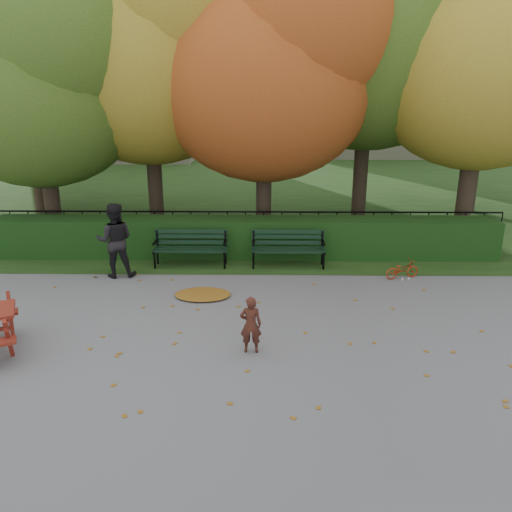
{
  "coord_description": "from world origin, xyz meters",
  "views": [
    {
      "loc": [
        0.48,
        -8.03,
        4.04
      ],
      "look_at": [
        0.34,
        1.37,
        1.0
      ],
      "focal_mm": 35.0,
      "sensor_mm": 36.0,
      "label": 1
    }
  ],
  "objects_px": {
    "tree_a": "(44,76)",
    "bench_left": "(191,245)",
    "tree_c": "(277,64)",
    "bench_right": "(288,246)",
    "tree_e": "(500,52)",
    "child": "(251,325)",
    "tree_d": "(386,22)",
    "tree_f": "(27,41)",
    "bicycle": "(402,269)",
    "tree_g": "(502,53)",
    "tree_b": "(157,43)",
    "adult": "(115,240)"
  },
  "relations": [
    {
      "from": "tree_b",
      "to": "tree_d",
      "type": "bearing_deg",
      "value": 4.38
    },
    {
      "from": "bicycle",
      "to": "tree_a",
      "type": "bearing_deg",
      "value": 55.44
    },
    {
      "from": "tree_b",
      "to": "bicycle",
      "type": "bearing_deg",
      "value": -32.43
    },
    {
      "from": "tree_c",
      "to": "bench_left",
      "type": "height_order",
      "value": "tree_c"
    },
    {
      "from": "bicycle",
      "to": "tree_f",
      "type": "bearing_deg",
      "value": 41.98
    },
    {
      "from": "bicycle",
      "to": "tree_b",
      "type": "bearing_deg",
      "value": 40.1
    },
    {
      "from": "bench_left",
      "to": "tree_f",
      "type": "bearing_deg",
      "value": 136.49
    },
    {
      "from": "tree_a",
      "to": "tree_g",
      "type": "relative_size",
      "value": 0.88
    },
    {
      "from": "tree_d",
      "to": "tree_f",
      "type": "xyz_separation_m",
      "value": [
        -11.01,
        2.01,
        -0.29
      ]
    },
    {
      "from": "tree_g",
      "to": "adult",
      "type": "relative_size",
      "value": 4.93
    },
    {
      "from": "tree_g",
      "to": "bicycle",
      "type": "xyz_separation_m",
      "value": [
        -4.64,
        -6.92,
        -5.16
      ]
    },
    {
      "from": "tree_a",
      "to": "tree_e",
      "type": "distance_m",
      "value": 11.73
    },
    {
      "from": "tree_f",
      "to": "tree_b",
      "type": "bearing_deg",
      "value": -27.99
    },
    {
      "from": "tree_d",
      "to": "tree_a",
      "type": "bearing_deg",
      "value": -169.67
    },
    {
      "from": "tree_e",
      "to": "tree_g",
      "type": "relative_size",
      "value": 0.95
    },
    {
      "from": "tree_a",
      "to": "bicycle",
      "type": "relative_size",
      "value": 9.11
    },
    {
      "from": "tree_a",
      "to": "tree_d",
      "type": "relative_size",
      "value": 0.78
    },
    {
      "from": "tree_c",
      "to": "tree_a",
      "type": "bearing_deg",
      "value": -176.35
    },
    {
      "from": "tree_g",
      "to": "child",
      "type": "bearing_deg",
      "value": -127.64
    },
    {
      "from": "tree_f",
      "to": "child",
      "type": "height_order",
      "value": "tree_f"
    },
    {
      "from": "tree_g",
      "to": "bench_right",
      "type": "bearing_deg",
      "value": -140.05
    },
    {
      "from": "tree_a",
      "to": "tree_c",
      "type": "xyz_separation_m",
      "value": [
        6.02,
        0.38,
        0.3
      ]
    },
    {
      "from": "tree_a",
      "to": "tree_f",
      "type": "relative_size",
      "value": 0.81
    },
    {
      "from": "bench_left",
      "to": "tree_c",
      "type": "bearing_deg",
      "value": 46.64
    },
    {
      "from": "tree_f",
      "to": "bench_left",
      "type": "relative_size",
      "value": 5.1
    },
    {
      "from": "tree_a",
      "to": "tree_c",
      "type": "relative_size",
      "value": 0.94
    },
    {
      "from": "tree_d",
      "to": "tree_e",
      "type": "xyz_separation_m",
      "value": [
        2.64,
        -1.46,
        -0.9
      ]
    },
    {
      "from": "tree_b",
      "to": "bench_right",
      "type": "height_order",
      "value": "tree_b"
    },
    {
      "from": "tree_c",
      "to": "tree_e",
      "type": "bearing_deg",
      "value": -1.93
    },
    {
      "from": "tree_a",
      "to": "child",
      "type": "relative_size",
      "value": 7.68
    },
    {
      "from": "tree_b",
      "to": "bicycle",
      "type": "height_order",
      "value": "tree_b"
    },
    {
      "from": "bench_left",
      "to": "child",
      "type": "xyz_separation_m",
      "value": [
        1.59,
        -4.37,
        -0.03
      ]
    },
    {
      "from": "bench_left",
      "to": "child",
      "type": "relative_size",
      "value": 1.85
    },
    {
      "from": "bench_right",
      "to": "bicycle",
      "type": "height_order",
      "value": "bench_right"
    },
    {
      "from": "tree_a",
      "to": "adult",
      "type": "bearing_deg",
      "value": -49.62
    },
    {
      "from": "tree_e",
      "to": "child",
      "type": "bearing_deg",
      "value": -134.07
    },
    {
      "from": "tree_a",
      "to": "bench_right",
      "type": "relative_size",
      "value": 4.16
    },
    {
      "from": "tree_f",
      "to": "tree_d",
      "type": "bearing_deg",
      "value": -10.33
    },
    {
      "from": "bench_left",
      "to": "adult",
      "type": "height_order",
      "value": "adult"
    },
    {
      "from": "tree_d",
      "to": "tree_e",
      "type": "relative_size",
      "value": 1.17
    },
    {
      "from": "bench_right",
      "to": "bicycle",
      "type": "relative_size",
      "value": 2.19
    },
    {
      "from": "tree_f",
      "to": "tree_e",
      "type": "bearing_deg",
      "value": -14.25
    },
    {
      "from": "tree_c",
      "to": "tree_e",
      "type": "height_order",
      "value": "tree_e"
    },
    {
      "from": "tree_c",
      "to": "tree_f",
      "type": "distance_m",
      "value": 8.66
    },
    {
      "from": "tree_g",
      "to": "bench_right",
      "type": "relative_size",
      "value": 4.75
    },
    {
      "from": "tree_a",
      "to": "tree_d",
      "type": "xyz_separation_m",
      "value": [
        9.07,
        1.65,
        1.46
      ]
    },
    {
      "from": "tree_e",
      "to": "adult",
      "type": "xyz_separation_m",
      "value": [
        -9.43,
        -2.87,
        -4.22
      ]
    },
    {
      "from": "tree_a",
      "to": "bench_left",
      "type": "bearing_deg",
      "value": -25.76
    },
    {
      "from": "tree_c",
      "to": "bench_right",
      "type": "xyz_separation_m",
      "value": [
        0.27,
        -2.26,
        -4.3
      ]
    },
    {
      "from": "tree_d",
      "to": "bicycle",
      "type": "distance_m",
      "value": 7.25
    }
  ]
}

